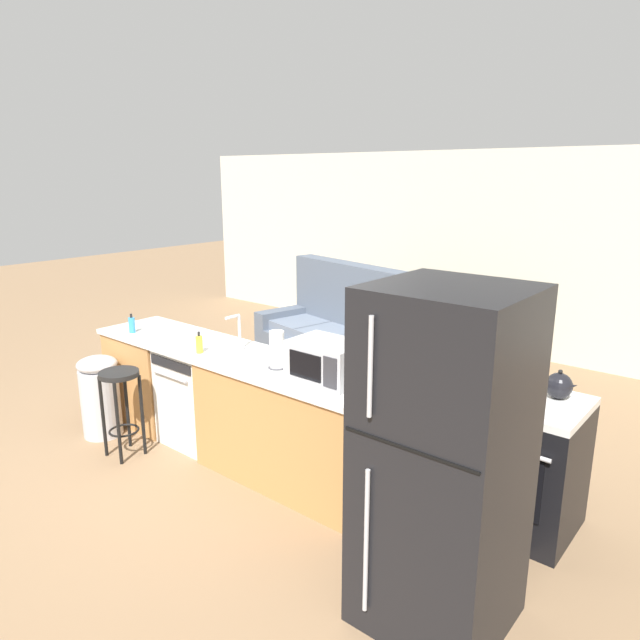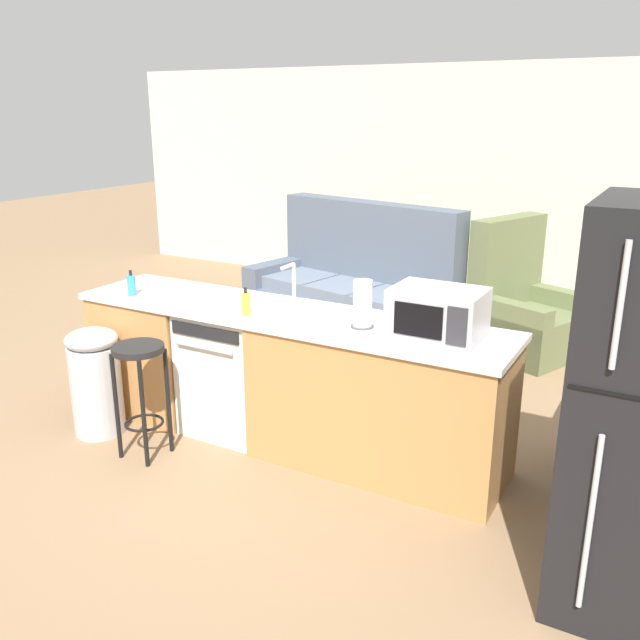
{
  "view_description": "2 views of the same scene",
  "coord_description": "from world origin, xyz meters",
  "px_view_note": "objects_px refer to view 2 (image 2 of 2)",
  "views": [
    {
      "loc": [
        3.52,
        -2.92,
        2.3
      ],
      "look_at": [
        0.49,
        0.73,
        1.07
      ],
      "focal_mm": 32.0,
      "sensor_mm": 36.0,
      "label": 1
    },
    {
      "loc": [
        2.35,
        -3.45,
        2.13
      ],
      "look_at": [
        0.34,
        0.12,
        0.84
      ],
      "focal_mm": 38.0,
      "sensor_mm": 36.0,
      "label": 2
    }
  ],
  "objects_px": {
    "dishwasher": "(235,371)",
    "bar_stool": "(140,377)",
    "armchair": "(521,314)",
    "microwave": "(438,313)",
    "dish_soap_bottle": "(131,285)",
    "couch": "(355,295)",
    "trash_bin": "(96,380)",
    "paper_towel_roll": "(363,304)",
    "soap_bottle": "(246,304)"
  },
  "relations": [
    {
      "from": "trash_bin",
      "to": "couch",
      "type": "xyz_separation_m",
      "value": [
        0.6,
        2.73,
        0.02
      ]
    },
    {
      "from": "dish_soap_bottle",
      "to": "trash_bin",
      "type": "height_order",
      "value": "dish_soap_bottle"
    },
    {
      "from": "bar_stool",
      "to": "couch",
      "type": "bearing_deg",
      "value": 88.02
    },
    {
      "from": "soap_bottle",
      "to": "couch",
      "type": "bearing_deg",
      "value": 99.94
    },
    {
      "from": "bar_stool",
      "to": "trash_bin",
      "type": "relative_size",
      "value": 1.0
    },
    {
      "from": "bar_stool",
      "to": "armchair",
      "type": "height_order",
      "value": "armchair"
    },
    {
      "from": "couch",
      "to": "trash_bin",
      "type": "bearing_deg",
      "value": -102.38
    },
    {
      "from": "bar_stool",
      "to": "armchair",
      "type": "distance_m",
      "value": 3.52
    },
    {
      "from": "dishwasher",
      "to": "soap_bottle",
      "type": "distance_m",
      "value": 0.63
    },
    {
      "from": "dishwasher",
      "to": "couch",
      "type": "bearing_deg",
      "value": 94.67
    },
    {
      "from": "dish_soap_bottle",
      "to": "couch",
      "type": "xyz_separation_m",
      "value": [
        0.53,
        2.39,
        -0.58
      ]
    },
    {
      "from": "paper_towel_roll",
      "to": "dish_soap_bottle",
      "type": "bearing_deg",
      "value": -175.29
    },
    {
      "from": "dishwasher",
      "to": "microwave",
      "type": "height_order",
      "value": "microwave"
    },
    {
      "from": "armchair",
      "to": "microwave",
      "type": "bearing_deg",
      "value": -88.18
    },
    {
      "from": "dish_soap_bottle",
      "to": "bar_stool",
      "type": "relative_size",
      "value": 0.24
    },
    {
      "from": "paper_towel_roll",
      "to": "couch",
      "type": "xyz_separation_m",
      "value": [
        -1.15,
        2.26,
        -0.64
      ]
    },
    {
      "from": "dishwasher",
      "to": "couch",
      "type": "relative_size",
      "value": 0.39
    },
    {
      "from": "dishwasher",
      "to": "bar_stool",
      "type": "distance_m",
      "value": 0.67
    },
    {
      "from": "microwave",
      "to": "dish_soap_bottle",
      "type": "distance_m",
      "value": 2.13
    },
    {
      "from": "dishwasher",
      "to": "dish_soap_bottle",
      "type": "height_order",
      "value": "dish_soap_bottle"
    },
    {
      "from": "bar_stool",
      "to": "couch",
      "type": "xyz_separation_m",
      "value": [
        0.1,
        2.81,
        -0.14
      ]
    },
    {
      "from": "couch",
      "to": "armchair",
      "type": "distance_m",
      "value": 1.55
    },
    {
      "from": "couch",
      "to": "microwave",
      "type": "bearing_deg",
      "value": -54.24
    },
    {
      "from": "paper_towel_roll",
      "to": "bar_stool",
      "type": "height_order",
      "value": "paper_towel_roll"
    },
    {
      "from": "armchair",
      "to": "soap_bottle",
      "type": "bearing_deg",
      "value": -112.06
    },
    {
      "from": "microwave",
      "to": "dish_soap_bottle",
      "type": "relative_size",
      "value": 2.84
    },
    {
      "from": "microwave",
      "to": "armchair",
      "type": "bearing_deg",
      "value": 91.82
    },
    {
      "from": "dishwasher",
      "to": "bar_stool",
      "type": "xyz_separation_m",
      "value": [
        -0.28,
        -0.6,
        0.11
      ]
    },
    {
      "from": "armchair",
      "to": "trash_bin",
      "type": "bearing_deg",
      "value": -124.8
    },
    {
      "from": "paper_towel_roll",
      "to": "dish_soap_bottle",
      "type": "relative_size",
      "value": 1.6
    },
    {
      "from": "paper_towel_roll",
      "to": "armchair",
      "type": "xyz_separation_m",
      "value": [
        0.36,
        2.57,
        -0.69
      ]
    },
    {
      "from": "trash_bin",
      "to": "couch",
      "type": "relative_size",
      "value": 0.34
    },
    {
      "from": "trash_bin",
      "to": "dish_soap_bottle",
      "type": "bearing_deg",
      "value": 77.86
    },
    {
      "from": "dish_soap_bottle",
      "to": "trash_bin",
      "type": "relative_size",
      "value": 0.24
    },
    {
      "from": "microwave",
      "to": "bar_stool",
      "type": "bearing_deg",
      "value": -160.52
    },
    {
      "from": "paper_towel_roll",
      "to": "armchair",
      "type": "height_order",
      "value": "armchair"
    },
    {
      "from": "bar_stool",
      "to": "dish_soap_bottle",
      "type": "bearing_deg",
      "value": 135.75
    },
    {
      "from": "microwave",
      "to": "trash_bin",
      "type": "xyz_separation_m",
      "value": [
        -2.19,
        -0.51,
        -0.66
      ]
    },
    {
      "from": "couch",
      "to": "soap_bottle",
      "type": "bearing_deg",
      "value": -80.06
    },
    {
      "from": "dish_soap_bottle",
      "to": "trash_bin",
      "type": "distance_m",
      "value": 0.68
    },
    {
      "from": "paper_towel_roll",
      "to": "couch",
      "type": "distance_m",
      "value": 2.61
    },
    {
      "from": "paper_towel_roll",
      "to": "couch",
      "type": "bearing_deg",
      "value": 117.07
    },
    {
      "from": "trash_bin",
      "to": "microwave",
      "type": "bearing_deg",
      "value": 13.11
    },
    {
      "from": "dishwasher",
      "to": "armchair",
      "type": "xyz_separation_m",
      "value": [
        1.33,
        2.53,
        -0.07
      ]
    },
    {
      "from": "bar_stool",
      "to": "couch",
      "type": "height_order",
      "value": "couch"
    },
    {
      "from": "soap_bottle",
      "to": "bar_stool",
      "type": "relative_size",
      "value": 0.24
    },
    {
      "from": "soap_bottle",
      "to": "dish_soap_bottle",
      "type": "height_order",
      "value": "same"
    },
    {
      "from": "soap_bottle",
      "to": "armchair",
      "type": "xyz_separation_m",
      "value": [
        1.1,
        2.7,
        -0.62
      ]
    },
    {
      "from": "soap_bottle",
      "to": "bar_stool",
      "type": "xyz_separation_m",
      "value": [
        -0.52,
        -0.42,
        -0.44
      ]
    },
    {
      "from": "microwave",
      "to": "armchair",
      "type": "relative_size",
      "value": 0.42
    }
  ]
}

